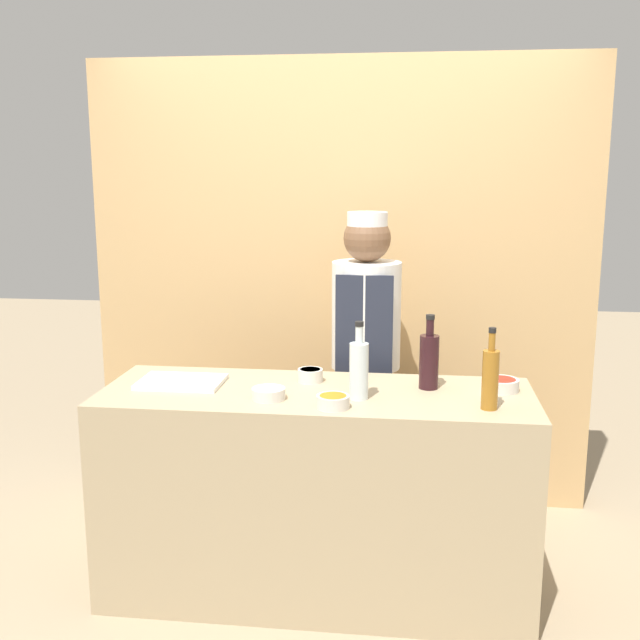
% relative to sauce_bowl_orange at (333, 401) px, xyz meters
% --- Properties ---
extents(ground_plane, '(14.00, 14.00, 0.00)m').
position_rel_sauce_bowl_orange_xyz_m(ground_plane, '(-0.09, 0.21, -0.94)').
color(ground_plane, tan).
extents(cabinet_wall, '(2.70, 0.18, 2.40)m').
position_rel_sauce_bowl_orange_xyz_m(cabinet_wall, '(-0.09, 1.26, 0.26)').
color(cabinet_wall, tan).
rests_on(cabinet_wall, ground_plane).
extents(counter, '(1.82, 0.64, 0.91)m').
position_rel_sauce_bowl_orange_xyz_m(counter, '(-0.09, 0.21, -0.48)').
color(counter, tan).
rests_on(counter, ground_plane).
extents(sauce_bowl_orange, '(0.13, 0.13, 0.05)m').
position_rel_sauce_bowl_orange_xyz_m(sauce_bowl_orange, '(0.00, 0.00, 0.00)').
color(sauce_bowl_orange, silver).
rests_on(sauce_bowl_orange, counter).
extents(sauce_bowl_green, '(0.11, 0.11, 0.06)m').
position_rel_sauce_bowl_orange_xyz_m(sauce_bowl_green, '(-0.14, 0.36, 0.00)').
color(sauce_bowl_green, silver).
rests_on(sauce_bowl_green, counter).
extents(sauce_bowl_red, '(0.15, 0.15, 0.05)m').
position_rel_sauce_bowl_orange_xyz_m(sauce_bowl_red, '(0.68, 0.32, 0.00)').
color(sauce_bowl_red, silver).
rests_on(sauce_bowl_red, counter).
extents(sauce_bowl_purple, '(0.14, 0.14, 0.05)m').
position_rel_sauce_bowl_orange_xyz_m(sauce_bowl_purple, '(-0.27, 0.08, -0.00)').
color(sauce_bowl_purple, silver).
rests_on(sauce_bowl_purple, counter).
extents(cutting_board, '(0.36, 0.25, 0.02)m').
position_rel_sauce_bowl_orange_xyz_m(cutting_board, '(-0.69, 0.25, -0.02)').
color(cutting_board, white).
rests_on(cutting_board, counter).
extents(bottle_amber, '(0.06, 0.06, 0.32)m').
position_rel_sauce_bowl_orange_xyz_m(bottle_amber, '(0.60, 0.06, 0.10)').
color(bottle_amber, '#9E661E').
rests_on(bottle_amber, counter).
extents(bottle_clear, '(0.08, 0.08, 0.32)m').
position_rel_sauce_bowl_orange_xyz_m(bottle_clear, '(0.09, 0.13, 0.10)').
color(bottle_clear, silver).
rests_on(bottle_clear, counter).
extents(bottle_wine, '(0.08, 0.08, 0.32)m').
position_rel_sauce_bowl_orange_xyz_m(bottle_wine, '(0.38, 0.32, 0.10)').
color(bottle_wine, black).
rests_on(bottle_wine, counter).
extents(chef_center, '(0.34, 0.34, 1.62)m').
position_rel_sauce_bowl_orange_xyz_m(chef_center, '(0.08, 0.82, -0.04)').
color(chef_center, '#28282D').
rests_on(chef_center, ground_plane).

